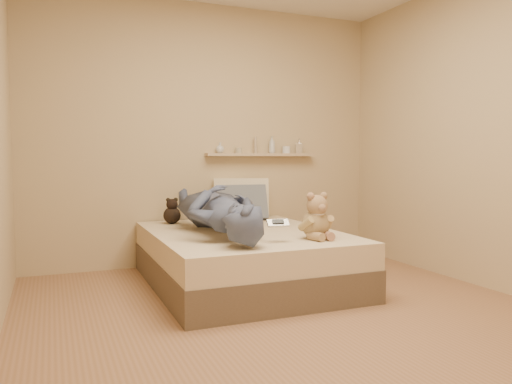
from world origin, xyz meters
name	(u,v)px	position (x,y,z in m)	size (l,w,h in m)	color
room	(293,123)	(0.00, 0.00, 1.30)	(3.80, 3.80, 3.80)	#92694B
bed	(243,258)	(0.00, 0.93, 0.22)	(1.50, 1.90, 0.45)	brown
game_console	(278,223)	(0.04, 0.33, 0.59)	(0.17, 0.09, 0.06)	#B9BBC0
teddy_bear	(317,220)	(0.38, 0.35, 0.60)	(0.30, 0.28, 0.36)	#967E52
dark_plush	(172,213)	(-0.45, 1.62, 0.56)	(0.16, 0.16, 0.25)	black
pillow_cream	(241,199)	(0.29, 1.76, 0.65)	(0.55, 0.16, 0.40)	beige
pillow_grey	(241,203)	(0.24, 1.62, 0.62)	(0.50, 0.14, 0.34)	slate
person	(218,209)	(-0.23, 0.90, 0.65)	(0.61, 1.68, 0.40)	#434C69
wall_shelf	(261,155)	(0.55, 1.84, 1.10)	(1.20, 0.12, 0.03)	tan
shelf_bottles	(266,147)	(0.61, 1.84, 1.18)	(1.00, 0.10, 0.18)	silver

